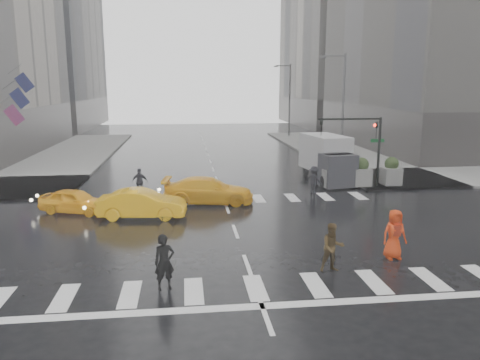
{
  "coord_description": "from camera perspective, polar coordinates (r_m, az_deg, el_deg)",
  "views": [
    {
      "loc": [
        -2.19,
        -20.0,
        6.46
      ],
      "look_at": [
        0.45,
        2.0,
        1.95
      ],
      "focal_mm": 35.0,
      "sensor_mm": 36.0,
      "label": 1
    }
  ],
  "objects": [
    {
      "name": "pedestrian_black",
      "position": [
        15.12,
        -9.29,
        -7.51
      ],
      "size": [
        1.19,
        1.2,
        2.43
      ],
      "rotation": [
        0.0,
        0.0,
        0.27
      ],
      "color": "black",
      "rests_on": "ground"
    },
    {
      "name": "sidewalk_ne",
      "position": [
        43.79,
        22.96,
        2.21
      ],
      "size": [
        35.0,
        35.0,
        0.15
      ],
      "primitive_type": "cube",
      "color": "gray",
      "rests_on": "ground"
    },
    {
      "name": "pedestrian_far_a",
      "position": [
        28.31,
        -12.11,
        -0.25
      ],
      "size": [
        0.96,
        0.59,
        1.64
      ],
      "primitive_type": "imported",
      "rotation": [
        0.0,
        0.0,
        3.15
      ],
      "color": "black",
      "rests_on": "ground"
    },
    {
      "name": "street_lamp_far",
      "position": [
        59.47,
        5.94,
        9.99
      ],
      "size": [
        2.15,
        0.22,
        9.0
      ],
      "color": "#59595B",
      "rests_on": "ground"
    },
    {
      "name": "pedestrian_far_b",
      "position": [
        28.67,
        8.98,
        0.03
      ],
      "size": [
        1.19,
        1.15,
        1.65
      ],
      "primitive_type": "imported",
      "rotation": [
        0.0,
        0.0,
        2.41
      ],
      "color": "black",
      "rests_on": "ground"
    },
    {
      "name": "flag_cluster",
      "position": [
        40.61,
        -25.7,
        9.24
      ],
      "size": [
        2.87,
        3.06,
        4.69
      ],
      "color": "#59595B",
      "rests_on": "ground"
    },
    {
      "name": "planter_east",
      "position": [
        31.61,
        17.95,
        0.97
      ],
      "size": [
        1.1,
        1.1,
        1.8
      ],
      "color": "gray",
      "rests_on": "ground"
    },
    {
      "name": "traffic_signal_pole",
      "position": [
        30.34,
        14.92,
        4.98
      ],
      "size": [
        4.45,
        0.42,
        4.5
      ],
      "color": "black",
      "rests_on": "ground"
    },
    {
      "name": "street_lamp_near",
      "position": [
        40.21,
        12.28,
        9.1
      ],
      "size": [
        2.15,
        0.22,
        9.0
      ],
      "color": "#59595B",
      "rests_on": "ground"
    },
    {
      "name": "pedestrian_orange",
      "position": [
        18.62,
        18.3,
        -6.29
      ],
      "size": [
        0.96,
        0.65,
        1.91
      ],
      "rotation": [
        0.0,
        0.0,
        0.05
      ],
      "color": "#EE3D10",
      "rests_on": "ground"
    },
    {
      "name": "taxi_mid",
      "position": [
        23.59,
        -11.87,
        -2.85
      ],
      "size": [
        4.44,
        1.91,
        1.42
      ],
      "primitive_type": "imported",
      "rotation": [
        0.0,
        0.0,
        1.48
      ],
      "color": "#FFB20D",
      "rests_on": "ground"
    },
    {
      "name": "box_truck",
      "position": [
        32.35,
        10.69,
        2.73
      ],
      "size": [
        2.16,
        5.77,
        3.07
      ],
      "rotation": [
        0.0,
        0.0,
        0.15
      ],
      "color": "#BABABC",
      "rests_on": "ground"
    },
    {
      "name": "road_markings",
      "position": [
        21.13,
        -0.57,
        -6.27
      ],
      "size": [
        18.0,
        48.0,
        0.01
      ],
      "primitive_type": null,
      "color": "silver",
      "rests_on": "ground"
    },
    {
      "name": "ground",
      "position": [
        21.13,
        -0.57,
        -6.29
      ],
      "size": [
        120.0,
        120.0,
        0.0
      ],
      "primitive_type": "plane",
      "color": "black",
      "rests_on": "ground"
    },
    {
      "name": "taxi_rear",
      "position": [
        25.98,
        -3.88,
        -1.27
      ],
      "size": [
        4.64,
        2.62,
        1.45
      ],
      "primitive_type": "imported",
      "rotation": [
        0.0,
        0.0,
        1.43
      ],
      "color": "#FFB20D",
      "rests_on": "ground"
    },
    {
      "name": "planter_mid",
      "position": [
        30.83,
        14.57,
        0.9
      ],
      "size": [
        1.1,
        1.1,
        1.8
      ],
      "color": "gray",
      "rests_on": "ground"
    },
    {
      "name": "planter_west",
      "position": [
        30.16,
        11.02,
        0.83
      ],
      "size": [
        1.1,
        1.1,
        1.8
      ],
      "color": "gray",
      "rests_on": "ground"
    },
    {
      "name": "building_ne_far",
      "position": [
        82.74,
        16.17,
        17.88
      ],
      "size": [
        26.05,
        26.05,
        36.0
      ],
      "color": "#A2998D",
      "rests_on": "ground"
    },
    {
      "name": "pedestrian_brown",
      "position": [
        16.85,
        11.22,
        -8.08
      ],
      "size": [
        0.89,
        0.71,
        1.75
      ],
      "primitive_type": "imported",
      "rotation": [
        0.0,
        0.0,
        0.06
      ],
      "color": "#413017",
      "rests_on": "ground"
    },
    {
      "name": "taxi_front",
      "position": [
        25.48,
        -19.5,
        -2.42
      ],
      "size": [
        3.92,
        2.61,
        1.24
      ],
      "primitive_type": "imported",
      "rotation": [
        0.0,
        0.0,
        1.22
      ],
      "color": "#FFB20D",
      "rests_on": "ground"
    }
  ]
}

